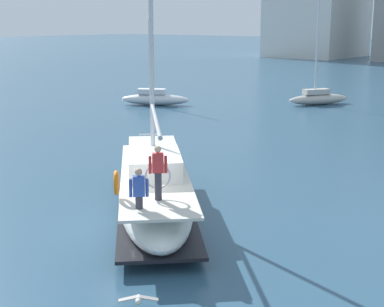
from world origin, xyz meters
TOP-DOWN VIEW (x-y plane):
  - ground_plane at (0.00, 0.00)m, footprint 400.00×400.00m
  - main_sailboat at (-0.39, 1.02)m, footprint 8.44×8.53m
  - moored_catamaran at (-17.94, 20.36)m, footprint 5.27×3.85m
  - moored_cutter_right at (-8.06, 28.59)m, footprint 3.78×5.00m
  - seagull at (3.75, -4.10)m, footprint 0.77×0.70m

SIDE VIEW (x-z plane):
  - ground_plane at x=0.00m, z-range 0.00..0.00m
  - seagull at x=3.75m, z-range 0.20..0.37m
  - moored_catamaran at x=-17.94m, z-range -2.72..3.82m
  - moored_cutter_right at x=-8.06m, z-range -3.94..5.12m
  - main_sailboat at x=-0.39m, z-range -5.66..7.48m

